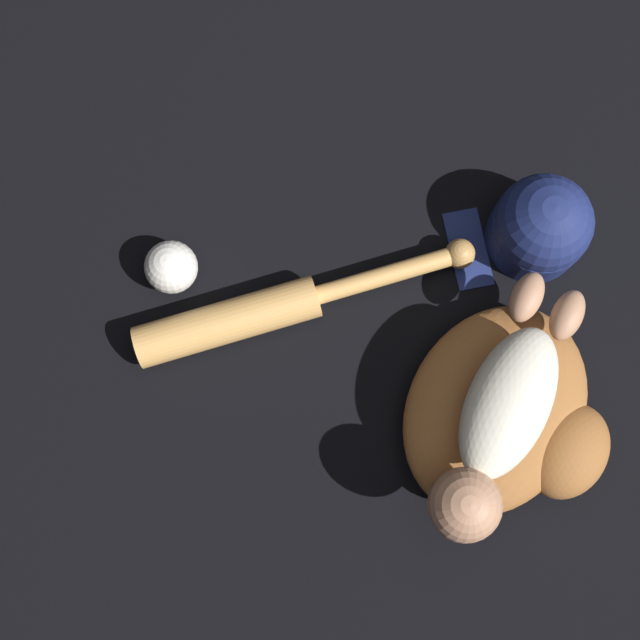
% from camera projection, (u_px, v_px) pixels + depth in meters
% --- Properties ---
extents(ground_plane, '(6.00, 6.00, 0.00)m').
position_uv_depth(ground_plane, '(495.00, 418.00, 1.26)').
color(ground_plane, black).
extents(baseball_glove, '(0.36, 0.34, 0.09)m').
position_uv_depth(baseball_glove, '(507.00, 416.00, 1.22)').
color(baseball_glove, '#935B2D').
rests_on(baseball_glove, ground).
extents(baby_figure, '(0.36, 0.22, 0.09)m').
position_uv_depth(baby_figure, '(499.00, 423.00, 1.13)').
color(baby_figure, silver).
rests_on(baby_figure, baseball_glove).
extents(baseball_bat, '(0.47, 0.25, 0.06)m').
position_uv_depth(baseball_bat, '(265.00, 311.00, 1.26)').
color(baseball_bat, tan).
rests_on(baseball_bat, ground).
extents(baseball, '(0.08, 0.08, 0.08)m').
position_uv_depth(baseball, '(171.00, 267.00, 1.26)').
color(baseball, white).
rests_on(baseball, ground).
extents(baseball_cap, '(0.21, 0.18, 0.14)m').
position_uv_depth(baseball_cap, '(540.00, 226.00, 1.25)').
color(baseball_cap, navy).
rests_on(baseball_cap, ground).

